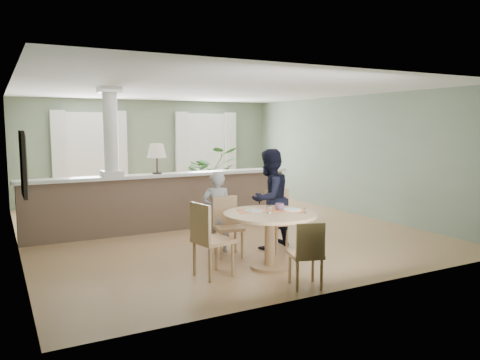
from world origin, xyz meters
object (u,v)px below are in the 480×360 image
dining_table (270,224)px  man_person (269,199)px  sofa (200,192)px  chair_far_man (280,217)px  houseplant (210,175)px  chair_near (307,252)px  chair_far_boy (227,223)px  chair_side (208,236)px  child_person (217,212)px

dining_table → man_person: man_person is taller
sofa → chair_far_man: size_ratio=3.03×
dining_table → sofa: bearing=78.7°
houseplant → dining_table: (-1.53, -5.47, -0.11)m
houseplant → chair_near: 6.62m
chair_far_boy → chair_side: chair_side is taller
dining_table → chair_far_man: chair_far_man is taller
dining_table → houseplant: bearing=74.3°
chair_side → child_person: child_person is taller
chair_far_boy → man_person: bearing=13.3°
chair_far_man → chair_near: (-0.71, -1.73, -0.07)m
chair_side → child_person: size_ratio=0.78×
man_person → houseplant: bearing=-124.7°
dining_table → chair_near: 0.96m
sofa → child_person: bearing=-102.0°
chair_far_boy → chair_near: 1.85m
houseplant → man_person: 4.62m
houseplant → sofa: bearing=-129.6°
houseplant → child_person: houseplant is taller
chair_near → man_person: man_person is taller
dining_table → chair_far_man: 1.04m
houseplant → child_person: 4.72m
dining_table → chair_near: dining_table is taller
houseplant → chair_far_boy: houseplant is taller
chair_side → man_person: bearing=-69.0°
sofa → houseplant: 0.97m
chair_side → dining_table: bearing=-101.8°
chair_far_man → man_person: size_ratio=0.59×
houseplant → dining_table: size_ratio=1.13×
sofa → dining_table: (-0.95, -4.77, 0.20)m
houseplant → man_person: man_person is taller
chair_far_boy → chair_near: bearing=-74.9°
child_person → man_person: 0.91m
houseplant → chair_far_man: size_ratio=1.53×
chair_near → child_person: child_person is taller
dining_table → child_person: (-0.31, 1.12, 0.02)m
sofa → houseplant: houseplant is taller
houseplant → chair_far_man: houseplant is taller
chair_far_man → man_person: (-0.10, 0.17, 0.28)m
dining_table → chair_far_man: size_ratio=1.36×
sofa → dining_table: bearing=-94.2°
sofa → chair_side: size_ratio=2.91×
sofa → child_person: 3.86m
dining_table → chair_side: 0.95m
chair_side → chair_far_boy: bearing=-49.6°
chair_side → child_person: (0.64, 1.11, 0.09)m
houseplant → child_person: size_ratio=1.14×
chair_side → sofa: bearing=-32.5°
man_person → chair_far_boy: bearing=-18.3°
dining_table → man_person: (0.57, 0.96, 0.19)m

